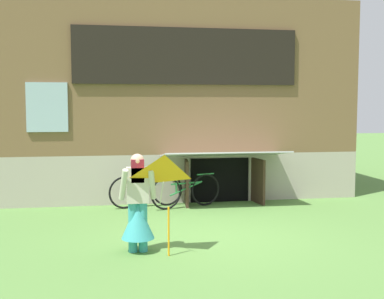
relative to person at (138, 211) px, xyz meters
name	(u,v)px	position (x,y,z in m)	size (l,w,h in m)	color
ground_plane	(213,235)	(1.38, 0.80, -0.65)	(60.00, 60.00, 0.00)	#56843D
log_house	(172,101)	(1.38, 6.46, 1.77)	(8.57, 6.44, 4.84)	#ADA393
person	(138,211)	(0.00, 0.00, 0.00)	(0.61, 0.52, 1.55)	teal
kite	(165,179)	(0.37, -0.50, 0.57)	(0.80, 0.81, 1.49)	orange
bicycle_green	(186,191)	(1.28, 3.25, -0.27)	(1.66, 0.59, 0.79)	black
bicycle_silver	(146,190)	(0.39, 3.45, -0.27)	(1.70, 0.38, 0.78)	black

